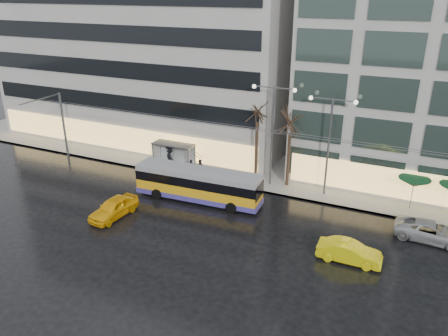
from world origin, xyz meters
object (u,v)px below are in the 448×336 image
Objects in this scene: trolleybus at (198,185)px; taxi_a at (114,208)px; bus_shelter at (171,149)px; street_lamp_near at (273,123)px.

trolleybus is 7.19m from taxi_a.
taxi_a is at bearing -131.44° from trolleybus.
bus_shelter is at bearing 137.54° from trolleybus.
trolleybus is 2.46× the size of taxi_a.
trolleybus is 2.62× the size of bus_shelter.
taxi_a is at bearing -84.21° from bus_shelter.
street_lamp_near is 15.19m from taxi_a.
bus_shelter is 0.94× the size of taxi_a.
trolleybus is at bearing -42.46° from bus_shelter.
bus_shelter is (-5.82, 5.33, 0.59)m from trolleybus.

